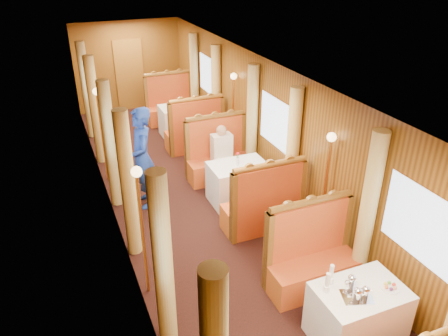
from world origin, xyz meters
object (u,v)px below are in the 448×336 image
banquette_mid_fwd (263,208)px  banquette_far_aft (170,106)px  table_far (182,120)px  teapot_left (357,296)px  teapot_right (365,294)px  teapot_back (351,283)px  rose_vase_far (181,99)px  banquette_near_aft (311,260)px  banquette_mid_aft (218,158)px  fruit_plate (390,287)px  passenger (222,148)px  rose_vase_mid (238,156)px  tea_tray (357,297)px  table_near (357,314)px  table_mid (238,183)px  banquette_far_fwd (195,133)px  steward (142,158)px

banquette_mid_fwd → banquette_far_aft: 5.53m
table_far → teapot_left: (-0.16, -7.11, 0.44)m
teapot_left → teapot_right: 0.11m
teapot_right → teapot_back: teapot_back is taller
teapot_right → rose_vase_far: (0.06, 7.13, 0.11)m
banquette_near_aft → teapot_left: bearing=-98.0°
banquette_far_aft → teapot_back: (-0.09, -7.92, 0.39)m
banquette_mid_aft → teapot_back: size_ratio=8.23×
fruit_plate → passenger: passenger is taller
rose_vase_mid → tea_tray: bearing=-91.7°
teapot_back → teapot_left: bearing=-101.8°
table_far → passenger: bearing=-90.0°
table_near → teapot_back: teapot_back is taller
table_mid → tea_tray: bearing=-92.1°
banquette_mid_fwd → teapot_back: (-0.09, -2.40, 0.39)m
teapot_left → banquette_mid_fwd: bearing=111.1°
banquette_near_aft → passenger: (-0.00, 3.28, 0.32)m
table_far → fruit_plate: size_ratio=4.71×
banquette_far_aft → teapot_right: banquette_far_aft is taller
table_near → rose_vase_far: bearing=90.0°
banquette_far_fwd → banquette_far_aft: size_ratio=1.00×
banquette_far_fwd → teapot_back: (-0.09, -5.90, 0.39)m
banquette_mid_fwd → table_far: banquette_mid_fwd is taller
teapot_right → teapot_back: 0.21m
banquette_mid_fwd → banquette_far_aft: same height
banquette_mid_fwd → banquette_far_fwd: size_ratio=1.00×
fruit_plate → rose_vase_far: rose_vase_far is taller
tea_tray → teapot_right: teapot_right is taller
banquette_far_fwd → fruit_plate: 6.10m
banquette_mid_aft → passenger: 0.39m
banquette_far_aft → passenger: bearing=-90.0°
tea_tray → passenger: passenger is taller
table_far → tea_tray: 7.09m
banquette_near_aft → teapot_left: size_ratio=8.16×
fruit_plate → steward: (-1.96, 4.14, 0.17)m
table_near → rose_vase_mid: bearing=90.4°
banquette_mid_aft → steward: size_ratio=0.71×
passenger → banquette_mid_aft: bearing=90.0°
table_mid → banquette_far_aft: bearing=90.0°
banquette_near_aft → banquette_far_fwd: 4.97m
banquette_mid_aft → table_far: size_ratio=1.28×
table_near → tea_tray: size_ratio=3.09×
table_near → banquette_far_aft: (0.00, 8.01, 0.05)m
banquette_mid_fwd → steward: (-1.64, 1.56, 0.52)m
banquette_mid_aft → fruit_plate: (0.32, -4.61, 0.35)m
rose_vase_far → teapot_right: bearing=-90.5°
banquette_far_fwd → fruit_plate: (0.32, -6.09, 0.35)m
banquette_near_aft → table_mid: size_ratio=1.28×
table_mid → banquette_far_fwd: size_ratio=0.78×
banquette_near_aft → banquette_far_aft: bearing=90.0°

